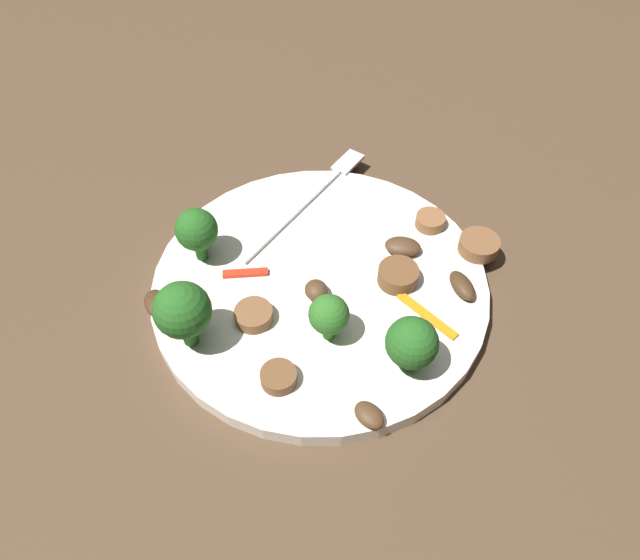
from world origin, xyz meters
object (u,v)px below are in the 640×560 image
object	(u,v)px
pepper_strip_0	(245,273)
fork	(314,195)
sausage_slice_3	(430,221)
mushroom_1	(462,286)
broccoli_floret_3	(329,315)
broccoli_floret_0	(183,311)
mushroom_4	(369,415)
sausage_slice_1	(279,377)
broccoli_floret_2	(197,230)
sausage_slice_4	(254,315)
mushroom_2	(403,246)
sausage_slice_2	(398,275)
mushroom_0	(158,304)
plate	(320,285)
sausage_slice_0	(479,245)
mushroom_3	(316,290)
pepper_strip_1	(427,315)
broccoli_floret_1	(412,343)

from	to	relation	value
pepper_strip_0	fork	bearing A→B (deg)	8.71
sausage_slice_3	mushroom_1	size ratio (longest dim) A/B	0.83
sausage_slice_3	pepper_strip_0	distance (m)	0.17
broccoli_floret_3	fork	bearing A→B (deg)	43.51
broccoli_floret_0	mushroom_4	distance (m)	0.15
broccoli_floret_3	sausage_slice_1	bearing A→B (deg)	176.49
broccoli_floret_0	broccoli_floret_2	size ratio (longest dim) A/B	1.19
sausage_slice_4	mushroom_2	world-z (taller)	mushroom_2
sausage_slice_2	mushroom_2	xyz separation A→B (m)	(0.03, 0.02, -0.00)
mushroom_0	mushroom_1	size ratio (longest dim) A/B	0.99
sausage_slice_4	mushroom_0	distance (m)	0.08
plate	mushroom_1	distance (m)	0.12
sausage_slice_0	mushroom_3	xyz separation A→B (m)	(-0.13, 0.08, 0.00)
mushroom_2	pepper_strip_1	world-z (taller)	mushroom_2
fork	sausage_slice_2	distance (m)	0.13
mushroom_4	sausage_slice_2	bearing A→B (deg)	25.43
broccoli_floret_2	sausage_slice_0	distance (m)	0.24
fork	mushroom_0	size ratio (longest dim) A/B	5.74
broccoli_floret_2	sausage_slice_4	world-z (taller)	broccoli_floret_2
broccoli_floret_1	mushroom_1	bearing A→B (deg)	3.60
mushroom_2	mushroom_3	distance (m)	0.09
fork	broccoli_floret_3	world-z (taller)	broccoli_floret_3
mushroom_1	broccoli_floret_0	bearing A→B (deg)	142.08
plate	mushroom_0	xyz separation A→B (m)	(-0.10, 0.08, 0.01)
mushroom_0	mushroom_3	world-z (taller)	mushroom_3
plate	sausage_slice_1	distance (m)	0.10
sausage_slice_0	sausage_slice_4	xyz separation A→B (m)	(-0.18, 0.10, -0.00)
sausage_slice_0	mushroom_4	size ratio (longest dim) A/B	1.44
broccoli_floret_1	mushroom_2	world-z (taller)	broccoli_floret_1
broccoli_floret_1	mushroom_1	world-z (taller)	broccoli_floret_1
broccoli_floret_0	sausage_slice_1	world-z (taller)	broccoli_floret_0
broccoli_floret_0	mushroom_0	distance (m)	0.05
plate	sausage_slice_3	bearing A→B (deg)	-17.97
sausage_slice_1	mushroom_2	distance (m)	0.16
pepper_strip_1	sausage_slice_1	bearing A→B (deg)	155.91
fork	pepper_strip_0	world-z (taller)	same
sausage_slice_0	mushroom_1	world-z (taller)	same
broccoli_floret_1	mushroom_2	xyz separation A→B (m)	(0.09, 0.07, -0.02)
sausage_slice_0	sausage_slice_4	bearing A→B (deg)	150.53
sausage_slice_4	pepper_strip_1	world-z (taller)	sausage_slice_4
broccoli_floret_0	broccoli_floret_2	bearing A→B (deg)	40.69
mushroom_4	plate	bearing A→B (deg)	54.28
broccoli_floret_2	broccoli_floret_3	xyz separation A→B (m)	(0.00, -0.14, -0.01)
sausage_slice_1	mushroom_1	xyz separation A→B (m)	(0.16, -0.06, 0.00)
sausage_slice_4	broccoli_floret_2	bearing A→B (deg)	75.64
broccoli_floret_0	sausage_slice_0	distance (m)	0.26
mushroom_2	mushroom_4	world-z (taller)	mushroom_2
broccoli_floret_3	mushroom_0	size ratio (longest dim) A/B	1.38
broccoli_floret_0	sausage_slice_0	xyz separation A→B (m)	(0.22, -0.12, -0.03)
sausage_slice_2	fork	bearing A→B (deg)	73.08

